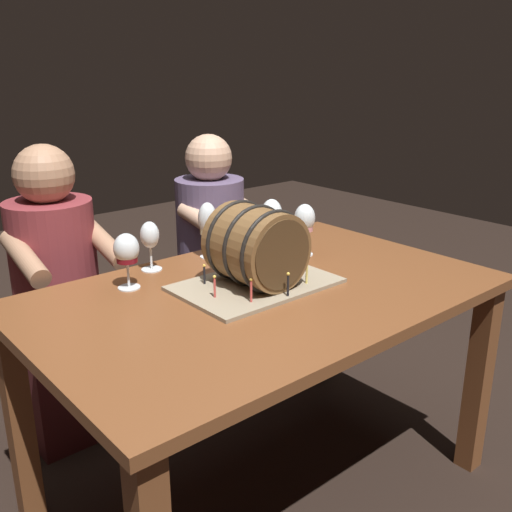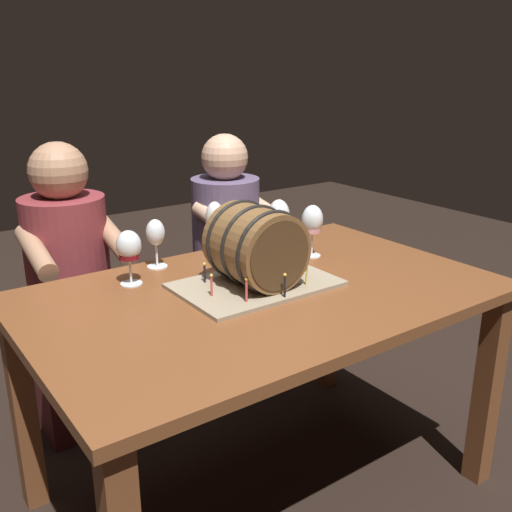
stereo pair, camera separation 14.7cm
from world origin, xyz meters
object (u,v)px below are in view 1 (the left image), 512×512
object	(u,v)px
dining_table	(264,320)
wine_glass_empty	(150,237)
barrel_cake	(256,250)
wine_glass_amber	(272,218)
person_seated_right	(212,273)
person_seated_left	(60,311)
wine_glass_red	(127,251)
wine_glass_rose	(305,221)
wine_glass_white	(208,222)

from	to	relation	value
dining_table	wine_glass_empty	size ratio (longest dim) A/B	8.50
barrel_cake	wine_glass_amber	distance (m)	0.31
person_seated_right	barrel_cake	bearing A→B (deg)	-116.19
dining_table	barrel_cake	size ratio (longest dim) A/B	2.94
wine_glass_amber	person_seated_left	size ratio (longest dim) A/B	0.18
wine_glass_amber	person_seated_left	xyz separation A→B (m)	(-0.60, 0.54, -0.37)
dining_table	person_seated_left	bearing A→B (deg)	115.08
wine_glass_amber	wine_glass_red	world-z (taller)	wine_glass_amber
person_seated_left	dining_table	bearing A→B (deg)	-64.92
person_seated_left	wine_glass_red	bearing A→B (deg)	-84.55
wine_glass_rose	wine_glass_empty	world-z (taller)	wine_glass_rose
dining_table	person_seated_left	world-z (taller)	person_seated_left
person_seated_right	wine_glass_red	bearing A→B (deg)	-144.27
wine_glass_red	person_seated_left	size ratio (longest dim) A/B	0.15
wine_glass_empty	wine_glass_red	bearing A→B (deg)	-144.45
wine_glass_amber	wine_glass_white	bearing A→B (deg)	142.78
barrel_cake	wine_glass_red	size ratio (longest dim) A/B	2.77
barrel_cake	person_seated_right	size ratio (longest dim) A/B	0.43
wine_glass_empty	person_seated_left	xyz separation A→B (m)	(-0.19, 0.38, -0.34)
wine_glass_white	dining_table	bearing A→B (deg)	-98.77
person_seated_right	wine_glass_rose	bearing A→B (deg)	-91.71
barrel_cake	wine_glass_amber	xyz separation A→B (m)	(0.24, 0.19, 0.02)
dining_table	wine_glass_white	distance (m)	0.44
wine_glass_white	person_seated_left	xyz separation A→B (m)	(-0.42, 0.40, -0.36)
wine_glass_empty	wine_glass_white	bearing A→B (deg)	-3.78
barrel_cake	wine_glass_white	size ratio (longest dim) A/B	2.42
wine_glass_white	wine_glass_empty	world-z (taller)	wine_glass_white
wine_glass_white	wine_glass_empty	distance (m)	0.23
wine_glass_amber	person_seated_right	bearing A→B (deg)	77.40
wine_glass_amber	wine_glass_rose	bearing A→B (deg)	-32.79
barrel_cake	wine_glass_rose	xyz separation A→B (m)	(0.34, 0.13, 0.01)
barrel_cake	person_seated_right	xyz separation A→B (m)	(0.36, 0.73, -0.36)
dining_table	person_seated_right	world-z (taller)	person_seated_right
wine_glass_white	person_seated_left	world-z (taller)	person_seated_left
wine_glass_white	wine_glass_red	world-z (taller)	wine_glass_white
wine_glass_red	person_seated_left	world-z (taller)	person_seated_left
wine_glass_red	barrel_cake	bearing A→B (deg)	-38.00
dining_table	wine_glass_rose	size ratio (longest dim) A/B	7.58
wine_glass_empty	person_seated_left	world-z (taller)	person_seated_left
barrel_cake	wine_glass_empty	bearing A→B (deg)	116.36
dining_table	wine_glass_amber	bearing A→B (deg)	44.03
barrel_cake	person_seated_left	xyz separation A→B (m)	(-0.36, 0.73, -0.35)
wine_glass_empty	wine_glass_rose	bearing A→B (deg)	-23.17
barrel_cake	wine_glass_white	xyz separation A→B (m)	(0.06, 0.33, 0.01)
person_seated_left	person_seated_right	world-z (taller)	person_seated_left
person_seated_right	dining_table	bearing A→B (deg)	-115.09
wine_glass_white	wine_glass_red	xyz separation A→B (m)	(-0.37, -0.09, -0.01)
wine_glass_red	person_seated_left	distance (m)	0.60
wine_glass_empty	barrel_cake	bearing A→B (deg)	-63.64
barrel_cake	wine_glass_empty	world-z (taller)	barrel_cake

